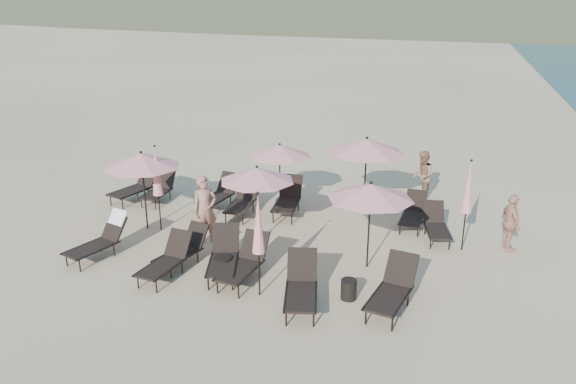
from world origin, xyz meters
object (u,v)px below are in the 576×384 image
(lounger_2, at_px, (224,255))
(beachgoer_a, at_px, (205,210))
(lounger_0, at_px, (101,238))
(umbrella_closed_1, at_px, (468,188))
(lounger_12, at_px, (136,186))
(umbrella_closed_2, at_px, (157,172))
(lounger_3, at_px, (244,262))
(lounger_1, at_px, (183,249))
(side_table_1, at_px, (349,289))
(umbrella_open_0, at_px, (142,160))
(umbrella_closed_0, at_px, (258,224))
(lounger_8, at_px, (243,197))
(lounger_5, at_px, (393,289))
(lounger_9, at_px, (288,199))
(umbrella_open_1, at_px, (257,174))
(side_table_0, at_px, (224,266))
(lounger_13, at_px, (166,259))
(lounger_6, at_px, (159,189))
(beachgoer_b, at_px, (422,176))
(lounger_10, at_px, (413,212))
(umbrella_open_3, at_px, (280,151))
(beachgoer_c, at_px, (510,223))
(lounger_7, at_px, (219,193))
(lounger_11, at_px, (436,224))
(umbrella_open_2, at_px, (371,191))
(umbrella_open_4, at_px, (367,146))

(lounger_2, distance_m, beachgoer_a, 1.97)
(lounger_0, distance_m, umbrella_closed_1, 9.38)
(lounger_12, bearing_deg, umbrella_closed_2, -28.70)
(lounger_3, distance_m, umbrella_closed_2, 4.13)
(lounger_1, xyz_separation_m, umbrella_closed_1, (6.62, 2.79, 1.31))
(side_table_1, bearing_deg, lounger_12, 151.17)
(umbrella_open_0, bearing_deg, umbrella_closed_0, -31.70)
(lounger_8, relative_size, umbrella_closed_1, 0.71)
(lounger_5, xyz_separation_m, umbrella_closed_1, (1.44, 3.45, 1.25))
(lounger_12, bearing_deg, umbrella_closed_1, 11.54)
(lounger_5, xyz_separation_m, lounger_9, (-3.67, 4.67, 0.00))
(umbrella_open_1, height_order, side_table_0, umbrella_open_1)
(lounger_12, xyz_separation_m, lounger_13, (3.46, -4.46, -0.04))
(lounger_12, bearing_deg, lounger_0, -53.95)
(lounger_2, bearing_deg, lounger_6, 117.86)
(lounger_3, relative_size, umbrella_closed_2, 0.71)
(lounger_0, bearing_deg, beachgoer_b, 59.29)
(lounger_10, bearing_deg, lounger_13, -134.77)
(lounger_0, relative_size, side_table_0, 4.07)
(lounger_6, xyz_separation_m, umbrella_open_3, (3.91, 0.53, 1.43))
(beachgoer_a, bearing_deg, lounger_10, -17.84)
(lounger_3, height_order, beachgoer_c, beachgoer_c)
(lounger_9, distance_m, umbrella_closed_2, 4.03)
(lounger_0, relative_size, umbrella_open_3, 0.86)
(umbrella_closed_0, bearing_deg, umbrella_open_0, 148.30)
(umbrella_open_0, bearing_deg, side_table_0, -31.85)
(lounger_3, bearing_deg, beachgoer_b, 69.11)
(lounger_10, distance_m, umbrella_closed_2, 7.33)
(lounger_7, relative_size, lounger_11, 1.08)
(lounger_1, bearing_deg, lounger_10, 53.22)
(lounger_5, bearing_deg, lounger_7, 153.43)
(lounger_11, relative_size, lounger_12, 0.86)
(lounger_0, height_order, beachgoer_b, beachgoer_b)
(umbrella_open_2, bearing_deg, beachgoer_a, 177.07)
(umbrella_closed_1, bearing_deg, lounger_10, 137.28)
(umbrella_closed_2, relative_size, beachgoer_b, 1.55)
(lounger_10, bearing_deg, umbrella_open_4, 166.40)
(lounger_5, distance_m, umbrella_closed_0, 3.15)
(lounger_0, xyz_separation_m, lounger_8, (2.41, 3.80, 0.01))
(side_table_1, bearing_deg, lounger_7, 138.00)
(lounger_3, height_order, side_table_1, lounger_3)
(lounger_13, height_order, umbrella_closed_0, umbrella_closed_0)
(beachgoer_c, bearing_deg, lounger_5, 124.83)
(lounger_1, xyz_separation_m, lounger_3, (1.73, -0.35, 0.04))
(lounger_9, distance_m, beachgoer_a, 3.09)
(lounger_0, bearing_deg, lounger_7, 88.39)
(lounger_0, height_order, umbrella_open_2, umbrella_open_2)
(lounger_12, distance_m, umbrella_closed_2, 3.11)
(umbrella_open_0, bearing_deg, umbrella_closed_2, -1.02)
(lounger_12, bearing_deg, umbrella_open_3, 24.61)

